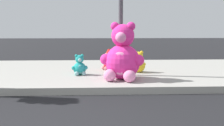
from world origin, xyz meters
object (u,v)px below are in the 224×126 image
at_px(sign_pole, 121,4).
at_px(plush_red, 109,62).
at_px(plush_yellow, 138,64).
at_px(plush_teal, 80,67).
at_px(plush_pink_large, 122,57).

xyz_separation_m(sign_pole, plush_red, (-0.24, 0.79, -1.47)).
bearing_deg(plush_yellow, plush_teal, -167.06).
xyz_separation_m(plush_pink_large, plush_yellow, (0.49, 0.96, -0.29)).
relative_size(plush_pink_large, plush_teal, 2.51).
relative_size(sign_pole, plush_teal, 6.28).
relative_size(plush_teal, plush_yellow, 0.92).
relative_size(sign_pole, plush_pink_large, 2.51).
xyz_separation_m(sign_pole, plush_pink_large, (-0.00, -0.59, -1.19)).
distance_m(plush_pink_large, plush_red, 1.42).
height_order(plush_pink_large, plush_red, plush_pink_large).
distance_m(sign_pole, plush_teal, 1.80).
height_order(plush_pink_large, plush_teal, plush_pink_large).
bearing_deg(plush_red, plush_teal, -135.03).
height_order(sign_pole, plush_yellow, sign_pole).
bearing_deg(plush_red, plush_yellow, -29.35).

